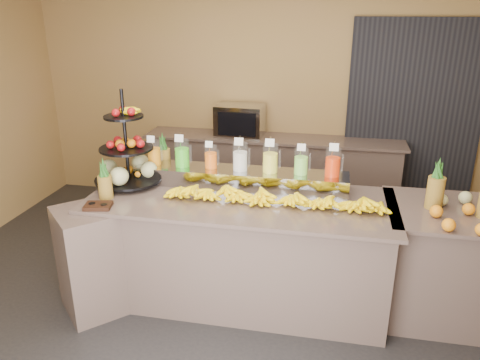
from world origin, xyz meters
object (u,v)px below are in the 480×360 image
(oven_warmer, at_px, (240,120))
(fruit_stand, at_px, (131,161))
(condiment_caddy, at_px, (98,206))
(right_fruit_pile, at_px, (460,208))
(banana_heap, at_px, (277,195))
(pitcher_tray, at_px, (240,178))

(oven_warmer, bearing_deg, fruit_stand, -105.82)
(condiment_caddy, distance_m, right_fruit_pile, 2.74)
(banana_heap, xyz_separation_m, fruit_stand, (-1.30, 0.18, 0.15))
(banana_heap, xyz_separation_m, condiment_caddy, (-1.35, -0.36, -0.05))
(right_fruit_pile, bearing_deg, banana_heap, 179.71)
(pitcher_tray, distance_m, oven_warmer, 1.71)
(banana_heap, xyz_separation_m, oven_warmer, (-0.70, 1.99, 0.12))
(pitcher_tray, bearing_deg, banana_heap, -41.34)
(condiment_caddy, distance_m, oven_warmer, 2.44)
(fruit_stand, height_order, condiment_caddy, fruit_stand)
(pitcher_tray, height_order, banana_heap, banana_heap)
(pitcher_tray, relative_size, condiment_caddy, 9.11)
(banana_heap, bearing_deg, fruit_stand, 172.02)
(fruit_stand, bearing_deg, condiment_caddy, -89.66)
(pitcher_tray, bearing_deg, fruit_stand, -171.90)
(banana_heap, height_order, condiment_caddy, banana_heap)
(condiment_caddy, bearing_deg, oven_warmer, 74.37)
(banana_heap, relative_size, oven_warmer, 3.32)
(condiment_caddy, xyz_separation_m, right_fruit_pile, (2.71, 0.36, 0.07))
(banana_heap, height_order, fruit_stand, fruit_stand)
(oven_warmer, bearing_deg, banana_heap, -68.07)
(banana_heap, distance_m, right_fruit_pile, 1.36)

